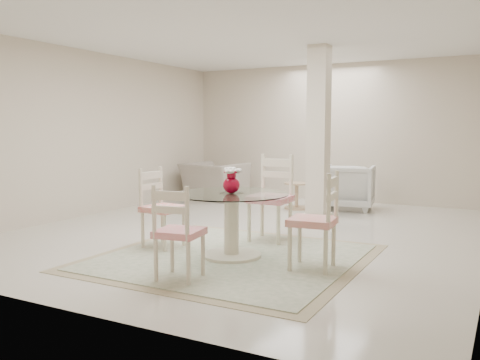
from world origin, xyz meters
The scene contains 13 objects.
ground centered at (0.00, 0.00, 0.00)m, with size 7.00×7.00×0.00m, color beige.
room_shell centered at (0.00, 0.00, 1.86)m, with size 6.02×7.02×2.71m.
column centered at (0.50, 1.30, 1.35)m, with size 0.30×0.30×2.70m, color beige.
area_rug centered at (0.48, -1.45, 0.01)m, with size 2.82×2.82×0.02m.
dining_table centered at (0.48, -1.45, 0.37)m, with size 1.25×1.25×0.72m.
red_vase centered at (0.48, -1.45, 0.86)m, with size 0.22×0.21×0.29m.
dining_chair_east centered at (1.50, -1.47, 0.58)m, with size 0.48×0.48×1.10m.
dining_chair_north centered at (0.50, -0.42, 0.64)m, with size 0.49×0.50×1.21m.
dining_chair_west centered at (-0.54, -1.42, 0.56)m, with size 0.46×0.46×1.06m.
dining_chair_south centered at (0.46, -2.47, 0.53)m, with size 0.46×0.46×1.01m.
recliner_taupe centered at (-2.12, 2.50, 0.37)m, with size 1.14×0.99×0.74m, color gray.
armchair_white centered at (0.64, 2.54, 0.40)m, with size 0.85×0.88×0.80m, color silver.
side_table centered at (-0.19, 2.14, 0.22)m, with size 0.45×0.45×0.47m.
Camera 1 is at (3.16, -6.27, 1.42)m, focal length 38.00 mm.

